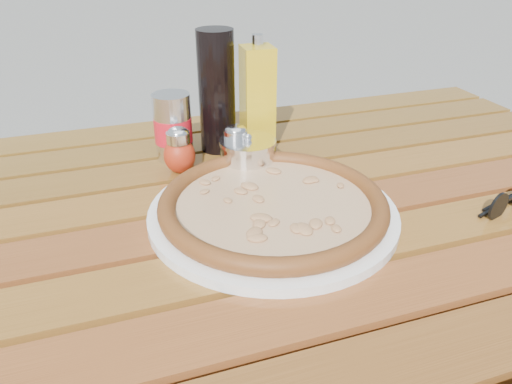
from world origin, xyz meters
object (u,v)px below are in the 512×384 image
object	(u,v)px
olive_oil_cruet	(257,99)
oregano_shaker	(236,148)
pepper_shaker	(179,151)
soda_can	(173,128)
sunglasses	(508,201)
pizza	(273,204)
parmesan_tin	(248,156)
plate	(273,213)
table	(260,258)
dark_bottle	(217,92)

from	to	relation	value
olive_oil_cruet	oregano_shaker	bearing A→B (deg)	-130.43
pepper_shaker	soda_can	world-z (taller)	soda_can
pepper_shaker	sunglasses	world-z (taller)	pepper_shaker
pizza	oregano_shaker	xyz separation A→B (m)	(-0.00, 0.17, 0.02)
parmesan_tin	pepper_shaker	bearing A→B (deg)	160.13
sunglasses	parmesan_tin	bearing A→B (deg)	125.45
pizza	olive_oil_cruet	world-z (taller)	olive_oil_cruet
pizza	oregano_shaker	bearing A→B (deg)	90.95
plate	soda_can	xyz separation A→B (m)	(-0.09, 0.25, 0.05)
sunglasses	soda_can	bearing A→B (deg)	124.15
table	soda_can	distance (m)	0.29
table	sunglasses	size ratio (longest dim) A/B	12.84
sunglasses	plate	bearing A→B (deg)	147.31
plate	sunglasses	distance (m)	0.35
soda_can	olive_oil_cruet	size ratio (longest dim) A/B	0.57
plate	sunglasses	size ratio (longest dim) A/B	3.30
table	oregano_shaker	xyz separation A→B (m)	(0.01, 0.16, 0.11)
plate	olive_oil_cruet	distance (m)	0.27
olive_oil_cruet	table	bearing A→B (deg)	-108.00
table	parmesan_tin	size ratio (longest dim) A/B	12.60
soda_can	olive_oil_cruet	xyz separation A→B (m)	(0.16, -0.00, 0.04)
oregano_shaker	parmesan_tin	distance (m)	0.03
dark_bottle	soda_can	distance (m)	0.10
soda_can	parmesan_tin	distance (m)	0.15
table	olive_oil_cruet	distance (m)	0.31
parmesan_tin	sunglasses	size ratio (longest dim) A/B	1.02
pepper_shaker	parmesan_tin	bearing A→B (deg)	-19.87
soda_can	sunglasses	size ratio (longest dim) A/B	1.10
soda_can	olive_oil_cruet	world-z (taller)	olive_oil_cruet
pepper_shaker	olive_oil_cruet	distance (m)	0.18
dark_bottle	olive_oil_cruet	bearing A→B (deg)	-15.42
oregano_shaker	olive_oil_cruet	world-z (taller)	olive_oil_cruet
plate	pepper_shaker	xyz separation A→B (m)	(-0.10, 0.19, 0.03)
dark_bottle	sunglasses	distance (m)	0.51
table	parmesan_tin	xyz separation A→B (m)	(0.03, 0.15, 0.11)
table	soda_can	bearing A→B (deg)	107.93
pizza	dark_bottle	bearing A→B (deg)	91.82
soda_can	parmesan_tin	xyz separation A→B (m)	(0.11, -0.10, -0.03)
soda_can	parmesan_tin	size ratio (longest dim) A/B	1.08
olive_oil_cruet	pizza	bearing A→B (deg)	-103.98
table	soda_can	world-z (taller)	soda_can
oregano_shaker	plate	bearing A→B (deg)	-89.05
dark_bottle	parmesan_tin	size ratio (longest dim) A/B	1.98
table	pepper_shaker	distance (m)	0.23
pepper_shaker	sunglasses	distance (m)	0.52
olive_oil_cruet	parmesan_tin	bearing A→B (deg)	-117.74
dark_bottle	sunglasses	bearing A→B (deg)	-46.36
oregano_shaker	soda_can	xyz separation A→B (m)	(-0.09, 0.08, 0.02)
dark_bottle	parmesan_tin	distance (m)	0.14
olive_oil_cruet	parmesan_tin	world-z (taller)	olive_oil_cruet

